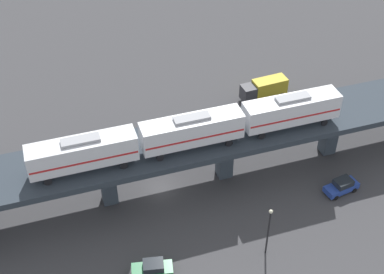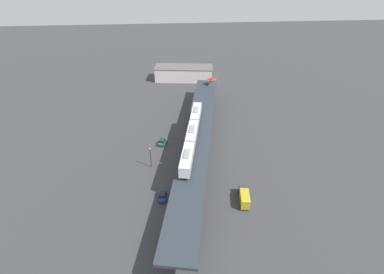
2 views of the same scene
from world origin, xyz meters
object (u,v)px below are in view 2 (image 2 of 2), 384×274
at_px(subway_train, 192,134).
at_px(signal_hut, 212,81).
at_px(street_lamp, 150,156).
at_px(delivery_truck, 244,197).
at_px(street_car_green, 163,142).
at_px(street_car_blue, 162,195).
at_px(warehouse_building, 184,73).

distance_m(subway_train, signal_hut, 44.74).
bearing_deg(signal_hut, street_lamp, -118.50).
bearing_deg(delivery_truck, subway_train, 122.05).
distance_m(subway_train, street_car_green, 16.07).
distance_m(signal_hut, street_car_blue, 63.53).
bearing_deg(warehouse_building, signal_hut, -67.17).
xyz_separation_m(subway_train, street_car_blue, (-9.32, -16.22, -8.71)).
distance_m(delivery_truck, street_lamp, 30.10).
bearing_deg(warehouse_building, street_car_green, -100.34).
relative_size(delivery_truck, street_lamp, 1.07).
bearing_deg(street_lamp, street_car_blue, -76.41).
height_order(delivery_truck, street_lamp, street_lamp).
distance_m(signal_hut, warehouse_building, 27.87).
bearing_deg(warehouse_building, street_car_blue, -97.26).
distance_m(street_car_blue, warehouse_building, 85.20).
xyz_separation_m(street_car_green, warehouse_building, (10.65, 58.37, 2.47)).
xyz_separation_m(street_car_green, delivery_truck, (21.32, -29.24, 0.82)).
distance_m(signal_hut, delivery_truck, 62.84).
height_order(street_car_blue, warehouse_building, warehouse_building).
bearing_deg(subway_train, warehouse_building, 88.79).
xyz_separation_m(subway_train, street_lamp, (-12.66, -2.41, -5.54)).
bearing_deg(street_lamp, street_car_green, 74.34).
bearing_deg(delivery_truck, warehouse_building, 96.94).
height_order(street_car_green, street_car_blue, same).
bearing_deg(street_lamp, delivery_truck, -34.37).
bearing_deg(street_car_green, subway_train, -47.04).
relative_size(subway_train, delivery_truck, 4.99).
xyz_separation_m(signal_hut, street_car_green, (-21.25, -33.19, -7.97)).
relative_size(street_car_blue, delivery_truck, 0.60).
distance_m(subway_train, street_car_blue, 20.64).
xyz_separation_m(street_car_blue, street_lamp, (-3.34, 13.81, 3.17)).
bearing_deg(delivery_truck, street_car_blue, 171.70).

